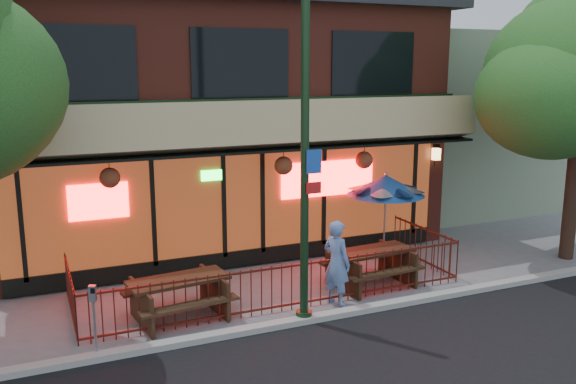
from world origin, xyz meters
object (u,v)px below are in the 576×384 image
at_px(picnic_table_right, 371,262).
at_px(patio_umbrella, 386,185).
at_px(street_light, 305,164).
at_px(pedestrian, 337,263).
at_px(parking_meter_near, 94,309).
at_px(picnic_table_left, 179,292).

distance_m(picnic_table_right, patio_umbrella, 2.52).
relative_size(street_light, pedestrian, 3.83).
xyz_separation_m(street_light, pedestrian, (0.98, 0.50, -2.24)).
bearing_deg(patio_umbrella, parking_meter_near, -159.64).
relative_size(picnic_table_left, pedestrian, 1.16).
distance_m(patio_umbrella, parking_meter_near, 8.12).
distance_m(picnic_table_right, parking_meter_near, 6.32).
height_order(picnic_table_left, picnic_table_right, picnic_table_right).
xyz_separation_m(pedestrian, parking_meter_near, (-4.93, -0.50, -0.02)).
height_order(picnic_table_right, pedestrian, pedestrian).
bearing_deg(picnic_table_right, street_light, -151.75).
xyz_separation_m(patio_umbrella, pedestrian, (-2.62, -2.30, -1.03)).
height_order(patio_umbrella, parking_meter_near, patio_umbrella).
relative_size(patio_umbrella, pedestrian, 1.25).
relative_size(picnic_table_left, parking_meter_near, 1.61).
xyz_separation_m(patio_umbrella, parking_meter_near, (-7.55, -2.80, -1.05)).
relative_size(patio_umbrella, parking_meter_near, 1.73).
xyz_separation_m(picnic_table_right, parking_meter_near, (-6.19, -1.20, 0.34)).
bearing_deg(street_light, picnic_table_right, 28.25).
bearing_deg(street_light, patio_umbrella, 37.92).
xyz_separation_m(picnic_table_right, pedestrian, (-1.26, -0.70, 0.36)).
xyz_separation_m(street_light, parking_meter_near, (-3.95, 0.00, -2.26)).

